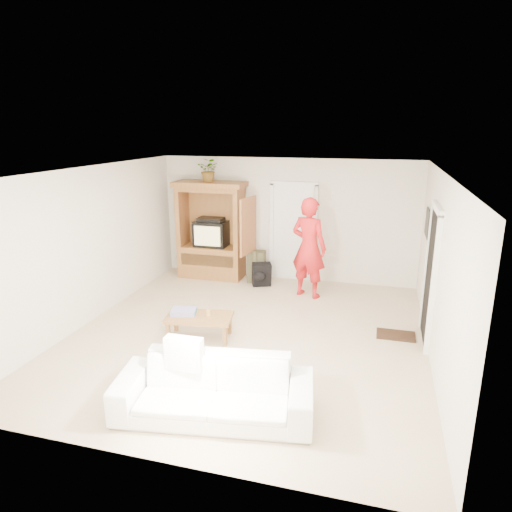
{
  "coord_description": "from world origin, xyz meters",
  "views": [
    {
      "loc": [
        1.91,
        -6.42,
        3.22
      ],
      "look_at": [
        -0.02,
        0.6,
        1.15
      ],
      "focal_mm": 32.0,
      "sensor_mm": 36.0,
      "label": 1
    }
  ],
  "objects": [
    {
      "name": "coffee_table",
      "position": [
        -0.69,
        -0.3,
        0.33
      ],
      "size": [
        1.09,
        0.7,
        0.38
      ],
      "rotation": [
        0.0,
        0.0,
        0.15
      ],
      "color": "#A26F38",
      "rests_on": "floor"
    },
    {
      "name": "door_back",
      "position": [
        0.15,
        2.97,
        1.02
      ],
      "size": [
        0.85,
        0.05,
        2.04
      ],
      "primitive_type": "cube",
      "color": "white",
      "rests_on": "floor"
    },
    {
      "name": "floor",
      "position": [
        0.0,
        0.0,
        0.0
      ],
      "size": [
        6.0,
        6.0,
        0.0
      ],
      "primitive_type": "plane",
      "color": "tan",
      "rests_on": "ground"
    },
    {
      "name": "backpack_olive",
      "position": [
        -0.54,
        2.55,
        0.34
      ],
      "size": [
        0.37,
        0.28,
        0.69
      ],
      "primitive_type": null,
      "rotation": [
        0.0,
        0.0,
        0.05
      ],
      "color": "#47442B",
      "rests_on": "floor"
    },
    {
      "name": "man",
      "position": [
        0.64,
        2.01,
        0.98
      ],
      "size": [
        0.83,
        0.68,
        1.96
      ],
      "primitive_type": "imported",
      "rotation": [
        0.0,
        0.0,
        2.81
      ],
      "color": "red",
      "rests_on": "floor"
    },
    {
      "name": "doorway_right",
      "position": [
        2.73,
        0.6,
        1.02
      ],
      "size": [
        0.05,
        0.9,
        2.04
      ],
      "primitive_type": "cube",
      "color": "black",
      "rests_on": "floor"
    },
    {
      "name": "candle",
      "position": [
        -0.55,
        -0.26,
        0.43
      ],
      "size": [
        0.08,
        0.08,
        0.1
      ],
      "primitive_type": "cylinder",
      "color": "tan",
      "rests_on": "coffee_table"
    },
    {
      "name": "doormat",
      "position": [
        2.3,
        0.6,
        0.01
      ],
      "size": [
        0.6,
        0.4,
        0.02
      ],
      "primitive_type": "cube",
      "color": "#382316",
      "rests_on": "floor"
    },
    {
      "name": "sofa",
      "position": [
        0.23,
        -2.12,
        0.33
      ],
      "size": [
        2.35,
        1.21,
        0.66
      ],
      "primitive_type": "imported",
      "rotation": [
        0.0,
        0.0,
        0.15
      ],
      "color": "white",
      "rests_on": "floor"
    },
    {
      "name": "framed_picture",
      "position": [
        2.73,
        1.9,
        1.6
      ],
      "size": [
        0.03,
        0.6,
        0.48
      ],
      "primitive_type": "cube",
      "color": "black",
      "rests_on": "wall_right"
    },
    {
      "name": "backpack_black",
      "position": [
        -0.38,
        2.33,
        0.24
      ],
      "size": [
        0.44,
        0.36,
        0.48
      ],
      "primitive_type": null,
      "rotation": [
        0.0,
        0.0,
        0.41
      ],
      "color": "black",
      "rests_on": "floor"
    },
    {
      "name": "wall_front",
      "position": [
        0.0,
        -3.0,
        1.3
      ],
      "size": [
        5.5,
        0.0,
        5.5
      ],
      "primitive_type": "plane",
      "rotation": [
        -1.57,
        0.0,
        0.0
      ],
      "color": "silver",
      "rests_on": "floor"
    },
    {
      "name": "wall_back",
      "position": [
        0.0,
        3.0,
        1.3
      ],
      "size": [
        5.5,
        0.0,
        5.5
      ],
      "primitive_type": "plane",
      "rotation": [
        1.57,
        0.0,
        0.0
      ],
      "color": "silver",
      "rests_on": "floor"
    },
    {
      "name": "armoire",
      "position": [
        -1.58,
        2.66,
        0.91
      ],
      "size": [
        1.82,
        1.14,
        2.1
      ],
      "color": "olive",
      "rests_on": "floor"
    },
    {
      "name": "wall_right",
      "position": [
        2.75,
        0.0,
        1.3
      ],
      "size": [
        0.0,
        6.0,
        6.0
      ],
      "primitive_type": "plane",
      "rotation": [
        1.57,
        0.0,
        -1.57
      ],
      "color": "silver",
      "rests_on": "floor"
    },
    {
      "name": "towel",
      "position": [
        -0.95,
        -0.3,
        0.42
      ],
      "size": [
        0.43,
        0.36,
        0.08
      ],
      "primitive_type": "cube",
      "rotation": [
        0.0,
        0.0,
        0.23
      ],
      "color": "#CF459D",
      "rests_on": "coffee_table"
    },
    {
      "name": "ceiling",
      "position": [
        0.0,
        0.0,
        2.6
      ],
      "size": [
        6.0,
        6.0,
        0.0
      ],
      "primitive_type": "plane",
      "rotation": [
        3.14,
        0.0,
        0.0
      ],
      "color": "white",
      "rests_on": "floor"
    },
    {
      "name": "wall_left",
      "position": [
        -2.75,
        0.0,
        1.3
      ],
      "size": [
        0.0,
        6.0,
        6.0
      ],
      "primitive_type": "plane",
      "rotation": [
        1.57,
        0.0,
        1.57
      ],
      "color": "silver",
      "rests_on": "floor"
    },
    {
      "name": "plant",
      "position": [
        -1.6,
        2.63,
        2.34
      ],
      "size": [
        0.46,
        0.41,
        0.49
      ],
      "primitive_type": "imported",
      "rotation": [
        0.0,
        0.0,
        -0.07
      ],
      "color": "#4C7238",
      "rests_on": "armoire"
    }
  ]
}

